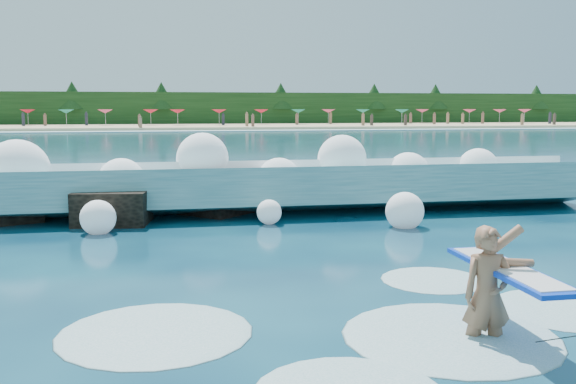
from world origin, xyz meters
name	(u,v)px	position (x,y,z in m)	size (l,w,h in m)	color
ground	(218,288)	(0.00, 0.00, 0.00)	(200.00, 200.00, 0.00)	#07233E
beach	(167,127)	(0.00, 78.00, 0.20)	(140.00, 20.00, 0.40)	tan
wet_band	(168,131)	(0.00, 67.00, 0.04)	(140.00, 5.00, 0.08)	silver
treeline	(166,109)	(0.00, 88.00, 2.50)	(140.00, 4.00, 5.00)	black
breaking_wave	(233,190)	(1.05, 7.35, 0.58)	(19.42, 2.96, 1.67)	teal
rock_cluster	(99,202)	(-2.35, 6.84, 0.42)	(8.27, 3.19, 1.32)	black
surfer_with_board	(492,290)	(3.02, -2.82, 0.62)	(0.88, 2.85, 1.67)	#9A6447
wave_spray	(200,174)	(0.17, 7.13, 1.03)	(15.67, 4.51, 2.17)	white
surf_foam	(407,332)	(2.15, -2.38, 0.00)	(9.13, 5.56, 0.13)	silver
beach_umbrellas	(166,111)	(-0.06, 79.96, 2.25)	(109.56, 6.85, 0.50)	red
beachgoers	(155,120)	(-1.50, 74.17, 1.14)	(98.65, 11.58, 1.93)	#3F332D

